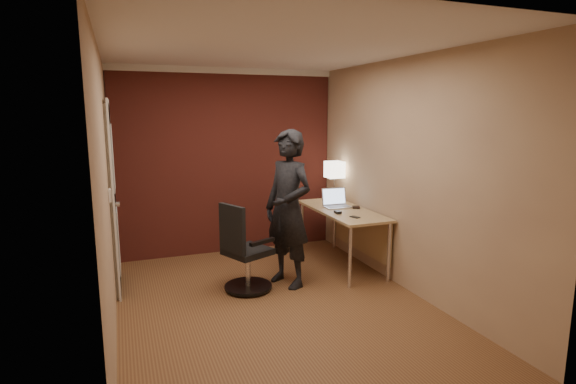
% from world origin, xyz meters
% --- Properties ---
extents(room, '(4.00, 4.00, 4.00)m').
position_xyz_m(room, '(-0.27, 1.54, 1.37)').
color(room, brown).
rests_on(room, ground).
extents(desk, '(0.60, 1.50, 0.73)m').
position_xyz_m(desk, '(1.25, 0.84, 0.60)').
color(desk, tan).
rests_on(desk, ground).
extents(desk_lamp, '(0.22, 0.22, 0.54)m').
position_xyz_m(desk_lamp, '(1.35, 1.40, 1.15)').
color(desk_lamp, silver).
rests_on(desk_lamp, desk).
extents(laptop, '(0.34, 0.27, 0.23)m').
position_xyz_m(laptop, '(1.18, 1.02, 0.79)').
color(laptop, silver).
rests_on(laptop, desk).
extents(mouse, '(0.06, 0.10, 0.03)m').
position_xyz_m(mouse, '(1.02, 0.65, 0.75)').
color(mouse, black).
rests_on(mouse, desk).
extents(phone, '(0.10, 0.13, 0.01)m').
position_xyz_m(phone, '(1.11, 0.39, 0.73)').
color(phone, black).
rests_on(phone, desk).
extents(wallet, '(0.13, 0.14, 0.02)m').
position_xyz_m(wallet, '(1.38, 0.84, 0.74)').
color(wallet, black).
rests_on(wallet, desk).
extents(office_chair, '(0.57, 0.61, 0.96)m').
position_xyz_m(office_chair, '(-0.20, 0.47, 0.42)').
color(office_chair, black).
rests_on(office_chair, ground).
extents(person, '(0.64, 0.75, 1.74)m').
position_xyz_m(person, '(0.33, 0.49, 0.87)').
color(person, black).
rests_on(person, ground).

